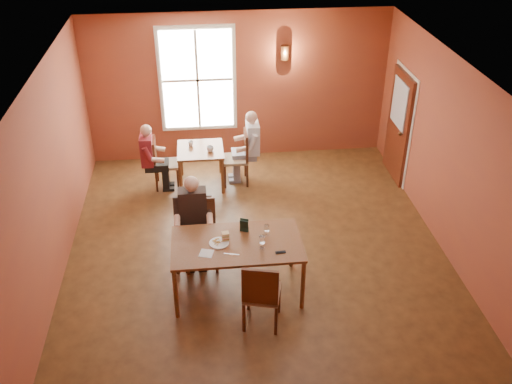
{
  "coord_description": "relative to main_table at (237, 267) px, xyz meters",
  "views": [
    {
      "loc": [
        -0.8,
        -7.25,
        5.61
      ],
      "look_at": [
        0.0,
        0.2,
        1.05
      ],
      "focal_mm": 40.0,
      "sensor_mm": 36.0,
      "label": 1
    }
  ],
  "objects": [
    {
      "name": "door",
      "position": [
        3.32,
        3.12,
        0.62
      ],
      "size": [
        0.12,
        1.04,
        2.1
      ],
      "primitive_type": "cube",
      "color": "maroon",
      "rests_on": "ground"
    },
    {
      "name": "knife",
      "position": [
        -0.09,
        -0.25,
        0.43
      ],
      "size": [
        0.21,
        0.07,
        0.0
      ],
      "primitive_type": "cube",
      "rotation": [
        0.0,
        0.0,
        -0.26
      ],
      "color": "white",
      "rests_on": "main_table"
    },
    {
      "name": "plate_food",
      "position": [
        -0.25,
        0.01,
        0.45
      ],
      "size": [
        0.31,
        0.31,
        0.04
      ],
      "primitive_type": "cylinder",
      "rotation": [
        0.0,
        0.0,
        -0.1
      ],
      "color": "silver",
      "rests_on": "main_table"
    },
    {
      "name": "chair_empty",
      "position": [
        0.28,
        -0.69,
        0.11
      ],
      "size": [
        0.57,
        0.57,
        1.07
      ],
      "primitive_type": null,
      "rotation": [
        0.0,
        0.0,
        -0.24
      ],
      "color": "#422813",
      "rests_on": "ground"
    },
    {
      "name": "window",
      "position": [
        -0.42,
        4.27,
        1.27
      ],
      "size": [
        1.36,
        0.1,
        1.96
      ],
      "primitive_type": "cube",
      "color": "white",
      "rests_on": "wall_back"
    },
    {
      "name": "menu_stand",
      "position": [
        0.13,
        0.27,
        0.53
      ],
      "size": [
        0.14,
        0.1,
        0.2
      ],
      "primitive_type": "cube",
      "rotation": [
        0.0,
        0.0,
        -0.37
      ],
      "color": "black",
      "rests_on": "main_table"
    },
    {
      "name": "ceiling",
      "position": [
        0.38,
        0.82,
        2.57
      ],
      "size": [
        6.0,
        7.0,
        0.04
      ],
      "primitive_type": "cube",
      "color": "white",
      "rests_on": "wall_back"
    },
    {
      "name": "wall_front",
      "position": [
        0.38,
        -2.68,
        1.07
      ],
      "size": [
        6.0,
        0.04,
        3.0
      ],
      "primitive_type": "cube",
      "color": "brown",
      "rests_on": "ground"
    },
    {
      "name": "cup_b",
      "position": [
        -0.61,
        3.29,
        0.38
      ],
      "size": [
        0.14,
        0.14,
        0.1
      ],
      "primitive_type": "imported",
      "rotation": [
        0.0,
        0.0,
        -0.42
      ],
      "color": "beige",
      "rests_on": "second_table"
    },
    {
      "name": "wall_right",
      "position": [
        3.38,
        0.82,
        1.07
      ],
      "size": [
        0.04,
        7.0,
        3.0
      ],
      "primitive_type": "cube",
      "color": "brown",
      "rests_on": "ground"
    },
    {
      "name": "diner_main",
      "position": [
        -0.5,
        0.62,
        0.26
      ],
      "size": [
        0.55,
        0.55,
        1.39
      ],
      "primitive_type": null,
      "rotation": [
        0.0,
        0.0,
        3.14
      ],
      "color": "black",
      "rests_on": "ground"
    },
    {
      "name": "sunglasses",
      "position": [
        0.58,
        -0.29,
        0.44
      ],
      "size": [
        0.14,
        0.05,
        0.02
      ],
      "primitive_type": "cube",
      "rotation": [
        0.0,
        0.0,
        0.05
      ],
      "color": "black",
      "rests_on": "main_table"
    },
    {
      "name": "goblet_c",
      "position": [
        0.34,
        -0.16,
        0.53
      ],
      "size": [
        0.08,
        0.08,
        0.21
      ],
      "primitive_type": null,
      "rotation": [
        0.0,
        0.0,
        -0.0
      ],
      "color": "silver",
      "rests_on": "main_table"
    },
    {
      "name": "chair_diner_main",
      "position": [
        -0.5,
        0.65,
        0.12
      ],
      "size": [
        0.48,
        0.48,
        1.09
      ],
      "primitive_type": null,
      "rotation": [
        0.0,
        0.0,
        3.14
      ],
      "color": "#472B12",
      "rests_on": "ground"
    },
    {
      "name": "main_table",
      "position": [
        0.0,
        0.0,
        0.0
      ],
      "size": [
        1.83,
        1.03,
        0.86
      ],
      "primitive_type": null,
      "color": "brown",
      "rests_on": "ground"
    },
    {
      "name": "second_table",
      "position": [
        -0.44,
        3.15,
        -0.05
      ],
      "size": [
        0.85,
        0.85,
        0.75
      ],
      "primitive_type": null,
      "color": "brown",
      "rests_on": "ground"
    },
    {
      "name": "diner_white",
      "position": [
        0.24,
        3.15,
        0.26
      ],
      "size": [
        0.55,
        0.55,
        1.38
      ],
      "primitive_type": null,
      "rotation": [
        0.0,
        0.0,
        1.57
      ],
      "color": "silver",
      "rests_on": "ground"
    },
    {
      "name": "cup_a",
      "position": [
        -0.25,
        3.03,
        0.38
      ],
      "size": [
        0.14,
        0.14,
        0.1
      ],
      "primitive_type": "imported",
      "rotation": [
        0.0,
        0.0,
        -0.06
      ],
      "color": "white",
      "rests_on": "second_table"
    },
    {
      "name": "goblet_a",
      "position": [
        0.44,
        0.13,
        0.53
      ],
      "size": [
        0.09,
        0.09,
        0.19
      ],
      "primitive_type": null,
      "rotation": [
        0.0,
        0.0,
        -0.22
      ],
      "color": "white",
      "rests_on": "main_table"
    },
    {
      "name": "napkin",
      "position": [
        -0.43,
        -0.2,
        0.43
      ],
      "size": [
        0.22,
        0.22,
        0.01
      ],
      "primitive_type": "cube",
      "rotation": [
        0.0,
        0.0,
        -0.28
      ],
      "color": "silver",
      "rests_on": "main_table"
    },
    {
      "name": "diner_maroon",
      "position": [
        -1.12,
        3.15,
        0.22
      ],
      "size": [
        0.51,
        0.51,
        1.29
      ],
      "primitive_type": null,
      "rotation": [
        0.0,
        0.0,
        -1.57
      ],
      "color": "#581B19",
      "rests_on": "ground"
    },
    {
      "name": "wall_left",
      "position": [
        -2.62,
        0.82,
        1.07
      ],
      "size": [
        0.04,
        7.0,
        3.0
      ],
      "primitive_type": "cube",
      "color": "brown",
      "rests_on": "ground"
    },
    {
      "name": "wall_sconce",
      "position": [
        1.28,
        4.22,
        1.77
      ],
      "size": [
        0.16,
        0.16,
        0.28
      ],
      "primitive_type": "cylinder",
      "color": "brown",
      "rests_on": "wall_back"
    },
    {
      "name": "wall_back",
      "position": [
        0.38,
        4.32,
        1.07
      ],
      "size": [
        6.0,
        0.04,
        3.0
      ],
      "primitive_type": "cube",
      "color": "brown",
      "rests_on": "ground"
    },
    {
      "name": "ground",
      "position": [
        0.38,
        0.82,
        -0.43
      ],
      "size": [
        6.0,
        7.0,
        0.01
      ],
      "primitive_type": "cube",
      "color": "brown",
      "rests_on": "ground"
    },
    {
      "name": "sandwich",
      "position": [
        -0.15,
        0.06,
        0.49
      ],
      "size": [
        0.11,
        0.1,
        0.12
      ],
      "primitive_type": "cube",
      "rotation": [
        0.0,
        0.0,
        0.09
      ],
      "color": "tan",
      "rests_on": "main_table"
    },
    {
      "name": "chair_diner_maroon",
      "position": [
        -1.09,
        3.15,
        0.07
      ],
      "size": [
        0.44,
        0.44,
        0.99
      ],
      "primitive_type": null,
      "rotation": [
        0.0,
        0.0,
        -1.57
      ],
      "color": "#622D13",
      "rests_on": "ground"
    },
    {
      "name": "chair_diner_white",
      "position": [
        0.21,
        3.15,
        0.1
      ],
      "size": [
        0.47,
        0.47,
        1.06
      ],
      "primitive_type": null,
      "rotation": [
        0.0,
        0.0,
        1.57
      ],
      "color": "brown",
      "rests_on": "ground"
    }
  ]
}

